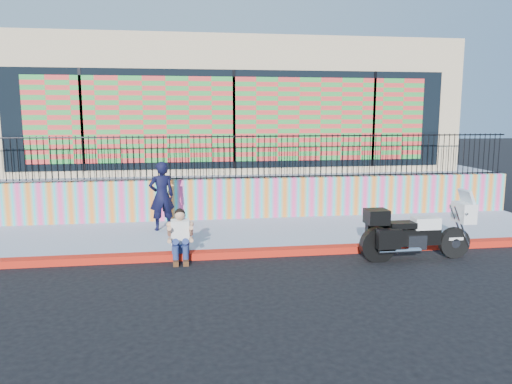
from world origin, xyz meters
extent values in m
plane|color=black|center=(0.00, 0.00, 0.00)|extent=(90.00, 90.00, 0.00)
cube|color=red|center=(0.00, 0.00, 0.07)|extent=(16.00, 0.30, 0.15)
cube|color=#888FA4|center=(0.00, 1.65, 0.07)|extent=(16.00, 3.00, 0.15)
cube|color=#FF438D|center=(0.00, 3.25, 0.70)|extent=(16.00, 0.20, 1.10)
cube|color=#888FA4|center=(0.00, 8.35, 0.62)|extent=(16.00, 10.00, 1.25)
cube|color=tan|center=(0.00, 8.15, 3.25)|extent=(14.00, 8.00, 4.00)
cube|color=black|center=(0.00, 4.13, 2.85)|extent=(12.60, 0.04, 2.80)
cube|color=red|center=(0.00, 4.10, 2.85)|extent=(11.48, 0.02, 2.40)
cylinder|color=black|center=(4.14, -0.75, 0.33)|extent=(0.66, 0.14, 0.66)
cylinder|color=black|center=(2.44, -0.75, 0.33)|extent=(0.66, 0.14, 0.66)
cube|color=black|center=(3.29, -0.75, 0.50)|extent=(0.95, 0.28, 0.34)
cube|color=silver|center=(3.24, -0.75, 0.40)|extent=(0.40, 0.34, 0.30)
cube|color=silver|center=(3.47, -0.75, 0.78)|extent=(0.55, 0.32, 0.24)
cube|color=black|center=(2.94, -0.75, 0.76)|extent=(0.55, 0.34, 0.12)
cube|color=silver|center=(4.32, -0.75, 0.98)|extent=(0.30, 0.52, 0.42)
cube|color=silver|center=(4.36, -0.75, 1.30)|extent=(0.18, 0.46, 0.34)
cube|color=black|center=(2.39, -0.75, 0.95)|extent=(0.44, 0.42, 0.30)
cube|color=black|center=(2.54, -1.05, 0.55)|extent=(0.48, 0.18, 0.40)
cube|color=black|center=(2.54, -0.45, 0.55)|extent=(0.48, 0.18, 0.40)
cube|color=silver|center=(4.14, -0.75, 0.43)|extent=(0.32, 0.16, 0.06)
imported|color=black|center=(-2.03, 2.14, 1.01)|extent=(0.71, 0.56, 1.71)
cube|color=navy|center=(-1.59, 0.04, 0.24)|extent=(0.36, 0.28, 0.18)
cube|color=white|center=(-1.59, 0.00, 0.59)|extent=(0.38, 0.27, 0.54)
sphere|color=tan|center=(-1.59, -0.04, 0.95)|extent=(0.21, 0.21, 0.21)
cube|color=#472814|center=(-1.69, -0.40, 0.05)|extent=(0.11, 0.26, 0.10)
cube|color=#472814|center=(-1.49, -0.40, 0.05)|extent=(0.11, 0.26, 0.10)
camera|label=1|loc=(-1.54, -10.24, 3.05)|focal=35.00mm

